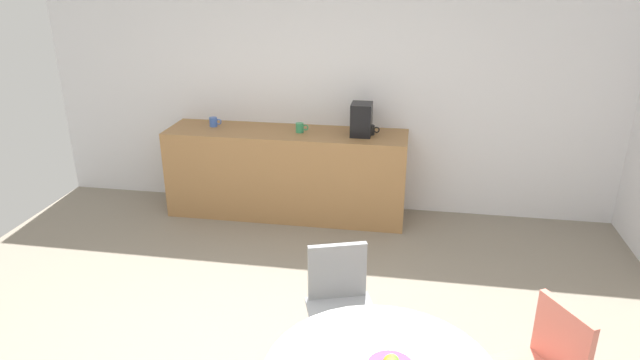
{
  "coord_description": "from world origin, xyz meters",
  "views": [
    {
      "loc": [
        0.85,
        -2.53,
        2.47
      ],
      "look_at": [
        0.21,
        1.27,
        0.95
      ],
      "focal_mm": 30.78,
      "sensor_mm": 36.0,
      "label": 1
    }
  ],
  "objects": [
    {
      "name": "coffee_maker",
      "position": [
        0.38,
        2.65,
        1.06
      ],
      "size": [
        0.2,
        0.24,
        0.32
      ],
      "primitive_type": "cube",
      "color": "black",
      "rests_on": "counter_block"
    },
    {
      "name": "mug_red",
      "position": [
        0.48,
        2.68,
        0.95
      ],
      "size": [
        0.13,
        0.08,
        0.09
      ],
      "color": "black",
      "rests_on": "counter_block"
    },
    {
      "name": "mug_green",
      "position": [
        -0.23,
        2.65,
        0.95
      ],
      "size": [
        0.13,
        0.08,
        0.09
      ],
      "color": "#338C59",
      "rests_on": "counter_block"
    },
    {
      "name": "wall_back",
      "position": [
        0.0,
        3.0,
        1.3
      ],
      "size": [
        6.0,
        0.1,
        2.6
      ],
      "primitive_type": "cube",
      "color": "silver",
      "rests_on": "ground_plane"
    },
    {
      "name": "counter_block",
      "position": [
        -0.38,
        2.65,
        0.45
      ],
      "size": [
        2.44,
        0.6,
        0.9
      ],
      "primitive_type": "cube",
      "color": "#9E7042",
      "rests_on": "ground_plane"
    },
    {
      "name": "mug_white",
      "position": [
        -1.15,
        2.71,
        0.95
      ],
      "size": [
        0.13,
        0.08,
        0.09
      ],
      "color": "#3F66BF",
      "rests_on": "counter_block"
    },
    {
      "name": "chair_gray",
      "position": [
        0.48,
        0.41,
        0.52
      ],
      "size": [
        0.53,
        0.53,
        0.83
      ],
      "color": "silver",
      "rests_on": "ground_plane"
    }
  ]
}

